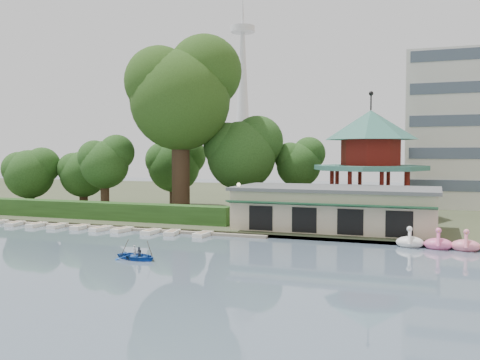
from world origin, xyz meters
The scene contains 13 objects.
ground_plane centered at (0.00, 0.00, 0.00)m, with size 220.00×220.00×0.00m, color slate.
shore centered at (0.00, 52.00, 0.20)m, with size 220.00×70.00×0.40m, color #424930.
embankment centered at (0.00, 17.30, 0.15)m, with size 220.00×0.60×0.30m, color gray.
dock centered at (-12.00, 17.20, 0.12)m, with size 34.00×1.60×0.24m, color gray.
boathouse centered at (10.00, 21.97, 2.37)m, with size 18.60×9.39×3.90m.
pavilion centered at (12.00, 32.00, 7.48)m, with size 12.40×12.40×13.50m.
broadcast_tower centered at (-42.00, 140.00, 33.98)m, with size 8.00×8.00×96.00m.
hedge centered at (-15.00, 20.50, 1.30)m, with size 30.00×2.00×1.80m, color #264E1C.
lamp_post centered at (1.50, 19.00, 3.34)m, with size 0.36×0.36×4.28m.
big_tree centered at (-8.84, 28.19, 14.56)m, with size 12.68×11.81×20.79m.
small_trees centered at (-12.62, 31.66, 6.42)m, with size 39.37×16.43×11.50m.
moored_rowboats centered at (-13.99, 15.80, 0.18)m, with size 27.12×2.75×0.36m.
rowboat_with_passengers centered at (-0.89, 4.83, 0.45)m, with size 4.97×4.05×2.01m.
Camera 1 is at (18.80, -27.60, 7.55)m, focal length 40.00 mm.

